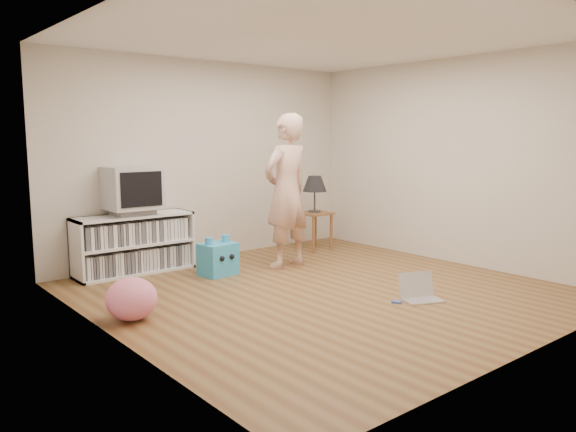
{
  "coord_description": "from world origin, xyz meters",
  "views": [
    {
      "loc": [
        -3.93,
        -4.22,
        1.62
      ],
      "look_at": [
        -0.14,
        0.4,
        0.77
      ],
      "focal_mm": 35.0,
      "sensor_mm": 36.0,
      "label": 1
    }
  ],
  "objects_px": {
    "side_table": "(314,221)",
    "laptop": "(419,292)",
    "crt_tv": "(132,188)",
    "person": "(286,191)",
    "dvd_deck": "(133,212)",
    "media_unit": "(134,244)",
    "table_lamp": "(315,185)",
    "plush_blue": "(218,258)",
    "plush_pink": "(132,299)"
  },
  "relations": [
    {
      "from": "side_table",
      "to": "laptop",
      "type": "relative_size",
      "value": 1.19
    },
    {
      "from": "crt_tv",
      "to": "person",
      "type": "bearing_deg",
      "value": -29.48
    },
    {
      "from": "dvd_deck",
      "to": "media_unit",
      "type": "bearing_deg",
      "value": 90.0
    },
    {
      "from": "person",
      "to": "laptop",
      "type": "distance_m",
      "value": 2.14
    },
    {
      "from": "media_unit",
      "to": "laptop",
      "type": "relative_size",
      "value": 3.03
    },
    {
      "from": "person",
      "to": "dvd_deck",
      "type": "bearing_deg",
      "value": -36.35
    },
    {
      "from": "crt_tv",
      "to": "side_table",
      "type": "relative_size",
      "value": 1.09
    },
    {
      "from": "table_lamp",
      "to": "person",
      "type": "xyz_separation_m",
      "value": [
        -0.96,
        -0.54,
        0.01
      ]
    },
    {
      "from": "media_unit",
      "to": "dvd_deck",
      "type": "xyz_separation_m",
      "value": [
        0.0,
        -0.02,
        0.39
      ]
    },
    {
      "from": "media_unit",
      "to": "laptop",
      "type": "distance_m",
      "value": 3.36
    },
    {
      "from": "media_unit",
      "to": "plush_blue",
      "type": "relative_size",
      "value": 3.03
    },
    {
      "from": "media_unit",
      "to": "laptop",
      "type": "height_order",
      "value": "media_unit"
    },
    {
      "from": "laptop",
      "to": "side_table",
      "type": "bearing_deg",
      "value": 93.9
    },
    {
      "from": "plush_pink",
      "to": "person",
      "type": "bearing_deg",
      "value": 17.22
    },
    {
      "from": "plush_blue",
      "to": "plush_pink",
      "type": "height_order",
      "value": "plush_blue"
    },
    {
      "from": "dvd_deck",
      "to": "person",
      "type": "height_order",
      "value": "person"
    },
    {
      "from": "dvd_deck",
      "to": "plush_blue",
      "type": "bearing_deg",
      "value": -46.05
    },
    {
      "from": "media_unit",
      "to": "crt_tv",
      "type": "bearing_deg",
      "value": -90.0
    },
    {
      "from": "media_unit",
      "to": "table_lamp",
      "type": "height_order",
      "value": "table_lamp"
    },
    {
      "from": "dvd_deck",
      "to": "laptop",
      "type": "xyz_separation_m",
      "value": [
        1.73,
        -2.86,
        -0.66
      ]
    },
    {
      "from": "table_lamp",
      "to": "plush_blue",
      "type": "height_order",
      "value": "table_lamp"
    },
    {
      "from": "crt_tv",
      "to": "laptop",
      "type": "height_order",
      "value": "crt_tv"
    },
    {
      "from": "laptop",
      "to": "dvd_deck",
      "type": "bearing_deg",
      "value": 143.53
    },
    {
      "from": "person",
      "to": "laptop",
      "type": "bearing_deg",
      "value": 86.93
    },
    {
      "from": "dvd_deck",
      "to": "table_lamp",
      "type": "xyz_separation_m",
      "value": [
        2.56,
        -0.37,
        0.21
      ]
    },
    {
      "from": "media_unit",
      "to": "dvd_deck",
      "type": "bearing_deg",
      "value": -90.0
    },
    {
      "from": "person",
      "to": "plush_pink",
      "type": "xyz_separation_m",
      "value": [
        -2.37,
        -0.73,
        -0.76
      ]
    },
    {
      "from": "laptop",
      "to": "table_lamp",
      "type": "bearing_deg",
      "value": 93.9
    },
    {
      "from": "side_table",
      "to": "plush_blue",
      "type": "distance_m",
      "value": 1.9
    },
    {
      "from": "media_unit",
      "to": "person",
      "type": "xyz_separation_m",
      "value": [
        1.6,
        -0.92,
        0.6
      ]
    },
    {
      "from": "person",
      "to": "laptop",
      "type": "relative_size",
      "value": 4.1
    },
    {
      "from": "plush_pink",
      "to": "side_table",
      "type": "bearing_deg",
      "value": 20.94
    },
    {
      "from": "dvd_deck",
      "to": "crt_tv",
      "type": "relative_size",
      "value": 0.75
    },
    {
      "from": "laptop",
      "to": "plush_blue",
      "type": "bearing_deg",
      "value": 138.03
    },
    {
      "from": "table_lamp",
      "to": "laptop",
      "type": "relative_size",
      "value": 1.12
    },
    {
      "from": "side_table",
      "to": "person",
      "type": "height_order",
      "value": "person"
    },
    {
      "from": "side_table",
      "to": "laptop",
      "type": "xyz_separation_m",
      "value": [
        -0.83,
        -2.49,
        -0.35
      ]
    },
    {
      "from": "media_unit",
      "to": "crt_tv",
      "type": "xyz_separation_m",
      "value": [
        0.0,
        -0.02,
        0.67
      ]
    },
    {
      "from": "side_table",
      "to": "plush_blue",
      "type": "xyz_separation_m",
      "value": [
        -1.85,
        -0.36,
        -0.22
      ]
    },
    {
      "from": "media_unit",
      "to": "side_table",
      "type": "relative_size",
      "value": 2.55
    },
    {
      "from": "media_unit",
      "to": "table_lamp",
      "type": "relative_size",
      "value": 2.72
    },
    {
      "from": "table_lamp",
      "to": "plush_blue",
      "type": "relative_size",
      "value": 1.11
    },
    {
      "from": "person",
      "to": "plush_blue",
      "type": "xyz_separation_m",
      "value": [
        -0.89,
        0.17,
        -0.75
      ]
    },
    {
      "from": "dvd_deck",
      "to": "side_table",
      "type": "distance_m",
      "value": 2.61
    },
    {
      "from": "crt_tv",
      "to": "plush_pink",
      "type": "distance_m",
      "value": 1.99
    },
    {
      "from": "table_lamp",
      "to": "plush_pink",
      "type": "height_order",
      "value": "table_lamp"
    },
    {
      "from": "crt_tv",
      "to": "table_lamp",
      "type": "xyz_separation_m",
      "value": [
        2.56,
        -0.37,
        -0.08
      ]
    },
    {
      "from": "side_table",
      "to": "table_lamp",
      "type": "height_order",
      "value": "table_lamp"
    },
    {
      "from": "dvd_deck",
      "to": "plush_pink",
      "type": "relative_size",
      "value": 1.0
    },
    {
      "from": "person",
      "to": "plush_blue",
      "type": "bearing_deg",
      "value": -17.84
    }
  ]
}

